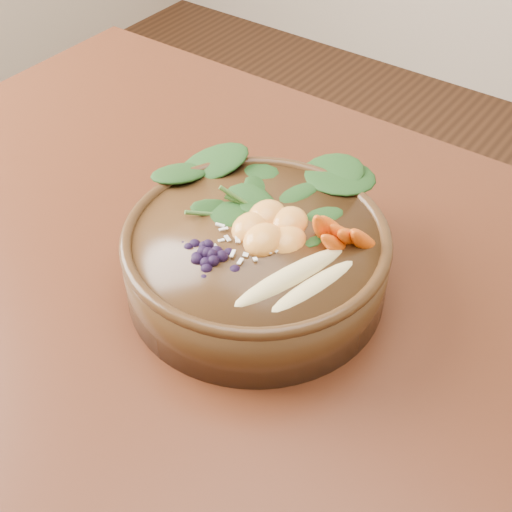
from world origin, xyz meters
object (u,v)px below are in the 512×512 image
banana_halves (303,271)px  mandarin_cluster (272,219)px  blueberry_pile (207,241)px  kale_heap (282,180)px  stoneware_bowl (256,262)px  dining_table (327,377)px  carrot_cluster (347,209)px

banana_halves → mandarin_cluster: (-0.08, 0.05, 0.00)m
mandarin_cluster → blueberry_pile: size_ratio=0.69×
kale_heap → banana_halves: size_ratio=1.23×
mandarin_cluster → banana_halves: bearing=-33.2°
stoneware_bowl → banana_halves: (0.09, -0.03, 0.06)m
dining_table → kale_heap: bearing=147.9°
blueberry_pile → stoneware_bowl: bearing=69.4°
banana_halves → mandarin_cluster: bearing=170.3°
dining_table → blueberry_pile: blueberry_pile is taller
carrot_cluster → blueberry_pile: 0.16m
kale_heap → blueberry_pile: (-0.00, -0.14, -0.00)m
stoneware_bowl → banana_halves: banana_halves is taller
blueberry_pile → mandarin_cluster: bearing=67.3°
banana_halves → blueberry_pile: blueberry_pile is taller
blueberry_pile → kale_heap: bearing=88.3°
dining_table → blueberry_pile: 0.25m
banana_halves → blueberry_pile: size_ratio=1.15×
dining_table → banana_halves: bearing=-133.1°
stoneware_bowl → carrot_cluster: carrot_cluster is taller
banana_halves → mandarin_cluster: size_ratio=1.67×
carrot_cluster → kale_heap: bearing=-169.5°
dining_table → mandarin_cluster: size_ratio=15.75×
dining_table → stoneware_bowl: size_ratio=5.00×
mandarin_cluster → stoneware_bowl: bearing=-119.8°
mandarin_cluster → kale_heap: bearing=114.7°
kale_heap → carrot_cluster: size_ratio=2.38×
carrot_cluster → mandarin_cluster: carrot_cluster is taller
carrot_cluster → mandarin_cluster: bearing=-129.8°
stoneware_bowl → carrot_cluster: (0.09, 0.06, 0.09)m
dining_table → carrot_cluster: (-0.03, 0.06, 0.22)m
dining_table → blueberry_pile: bearing=-156.7°
stoneware_bowl → kale_heap: (-0.02, 0.08, 0.07)m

